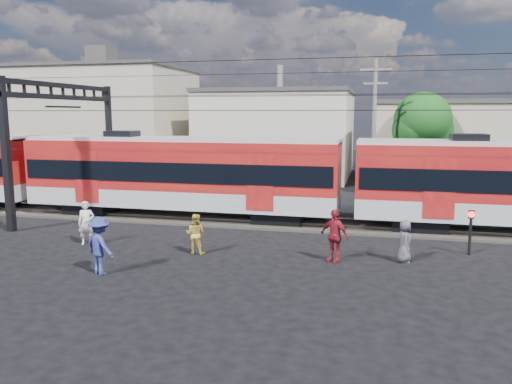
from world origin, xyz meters
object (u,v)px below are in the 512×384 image
commuter_train (185,172)px  pedestrian_c (100,246)px  crossing_signal (471,224)px  pedestrian_a (86,223)px

commuter_train → pedestrian_c: (0.57, -9.14, -1.42)m
commuter_train → crossing_signal: bearing=-16.2°
pedestrian_c → crossing_signal: 13.56m
commuter_train → pedestrian_a: size_ratio=27.91×
pedestrian_c → crossing_signal: pedestrian_c is taller
commuter_train → pedestrian_a: commuter_train is taller
crossing_signal → commuter_train: bearing=163.8°
pedestrian_c → pedestrian_a: bearing=-26.2°
commuter_train → pedestrian_a: bearing=-109.6°
pedestrian_c → commuter_train: bearing=-60.8°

